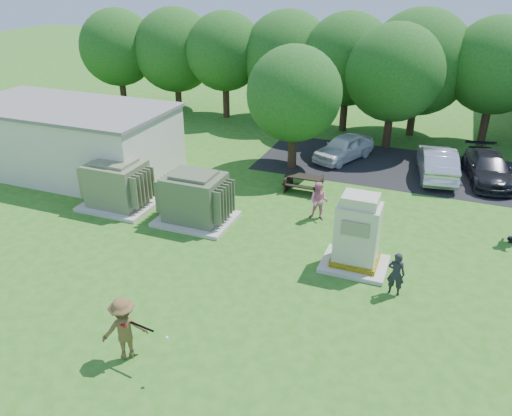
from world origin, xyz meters
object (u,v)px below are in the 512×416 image
at_px(transformer_left, 117,185).
at_px(picnic_table, 304,182).
at_px(person_by_generator, 396,274).
at_px(transformer_right, 195,199).
at_px(car_white, 344,147).
at_px(car_silver_a, 437,162).
at_px(generator_cabinet, 357,236).
at_px(batter, 124,328).
at_px(car_dark, 488,168).
at_px(person_at_picnic, 319,201).

xyz_separation_m(transformer_left, picnic_table, (6.88, 4.45, -0.52)).
relative_size(picnic_table, person_by_generator, 1.13).
height_order(picnic_table, person_by_generator, person_by_generator).
relative_size(transformer_right, car_white, 0.78).
bearing_deg(transformer_left, car_silver_a, 34.35).
height_order(generator_cabinet, picnic_table, generator_cabinet).
xyz_separation_m(generator_cabinet, batter, (-4.71, -6.57, -0.27)).
xyz_separation_m(picnic_table, person_by_generator, (4.94, -6.60, 0.29)).
xyz_separation_m(picnic_table, car_dark, (7.80, 4.33, 0.21)).
bearing_deg(car_dark, car_white, 166.70).
distance_m(person_by_generator, person_at_picnic, 5.44).
bearing_deg(picnic_table, car_white, 80.52).
bearing_deg(transformer_left, batter, -53.38).
height_order(person_by_generator, car_silver_a, same).
relative_size(batter, car_dark, 0.40).
height_order(car_white, car_silver_a, car_silver_a).
relative_size(transformer_right, car_silver_a, 0.67).
distance_m(person_at_picnic, car_white, 7.22).
xyz_separation_m(transformer_left, person_by_generator, (11.82, -2.14, -0.23)).
relative_size(picnic_table, batter, 0.92).
distance_m(generator_cabinet, person_at_picnic, 3.65).
bearing_deg(batter, person_by_generator, -177.23).
relative_size(generator_cabinet, car_white, 0.70).
relative_size(transformer_left, person_at_picnic, 1.87).
bearing_deg(transformer_right, person_at_picnic, 23.26).
height_order(picnic_table, car_dark, car_dark).
bearing_deg(generator_cabinet, transformer_left, 174.40).
xyz_separation_m(generator_cabinet, picnic_table, (-3.46, 5.47, -0.73)).
bearing_deg(transformer_left, person_at_picnic, 13.34).
height_order(generator_cabinet, car_silver_a, generator_cabinet).
bearing_deg(batter, picnic_table, -134.46).
distance_m(transformer_right, car_silver_a, 12.14).
bearing_deg(picnic_table, transformer_right, -125.55).
bearing_deg(generator_cabinet, car_white, 104.76).
distance_m(transformer_left, person_by_generator, 12.02).
relative_size(generator_cabinet, batter, 1.48).
relative_size(transformer_left, batter, 1.65).
relative_size(person_at_picnic, car_white, 0.42).
bearing_deg(car_dark, car_silver_a, 177.58).
bearing_deg(transformer_right, transformer_left, 180.00).
bearing_deg(car_silver_a, transformer_left, 25.36).
xyz_separation_m(transformer_left, transformer_right, (3.70, 0.00, 0.00)).
relative_size(person_by_generator, car_silver_a, 0.33).
relative_size(picnic_table, car_dark, 0.37).
relative_size(generator_cabinet, person_at_picnic, 1.68).
height_order(generator_cabinet, car_white, generator_cabinet).
bearing_deg(transformer_right, car_silver_a, 44.25).
bearing_deg(car_silver_a, transformer_right, 35.26).
distance_m(generator_cabinet, person_by_generator, 1.91).
xyz_separation_m(transformer_left, car_silver_a, (12.40, 8.47, -0.23)).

